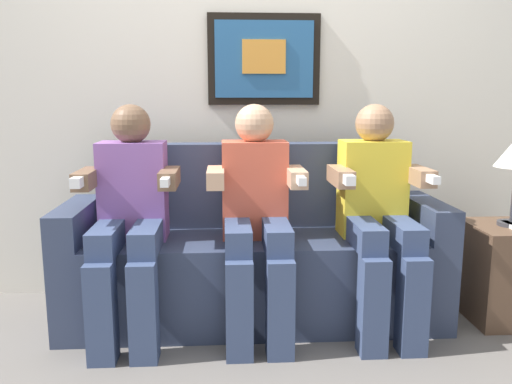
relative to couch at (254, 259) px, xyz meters
name	(u,v)px	position (x,y,z in m)	size (l,w,h in m)	color
ground_plane	(258,344)	(0.00, -0.33, -0.31)	(5.61, 5.61, 0.00)	#66605B
back_wall_assembly	(250,69)	(0.00, 0.44, 0.99)	(4.32, 0.10, 2.60)	silver
couch	(254,259)	(0.00, 0.00, 0.00)	(1.92, 0.58, 0.90)	#333D56
person_on_left	(130,213)	(-0.60, -0.17, 0.29)	(0.46, 0.56, 1.11)	#8C59A5
person_in_middle	(256,211)	(0.00, -0.17, 0.29)	(0.46, 0.56, 1.11)	#D8593F
person_on_right	(378,209)	(0.60, -0.17, 0.29)	(0.46, 0.56, 1.11)	yellow
side_table_right	(507,272)	(1.31, -0.11, -0.06)	(0.40, 0.40, 0.50)	brown
spare_remote_on_table	(510,225)	(1.28, -0.14, 0.20)	(0.04, 0.13, 0.02)	white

